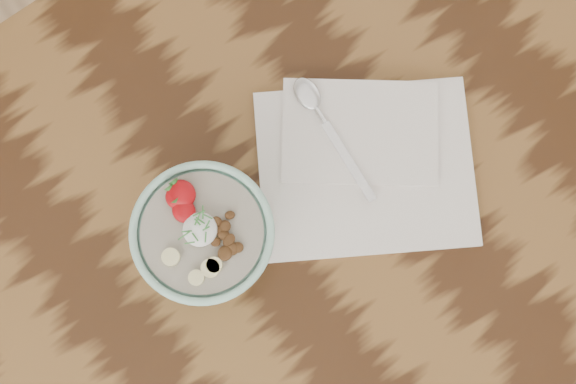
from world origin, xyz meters
The scene contains 4 objects.
table centered at (0.00, 0.00, 65.70)cm, with size 160.00×90.00×75.00cm.
breakfast_bowl centered at (-4.60, 4.33, 80.83)cm, with size 17.27×17.27×11.43cm.
napkin centered at (17.82, 0.95, 75.72)cm, with size 35.49×33.65×1.72cm.
spoon centered at (16.53, 9.76, 77.12)cm, with size 3.71×18.84×0.98cm.
Camera 1 is at (-2.44, -10.16, 178.21)cm, focal length 50.00 mm.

